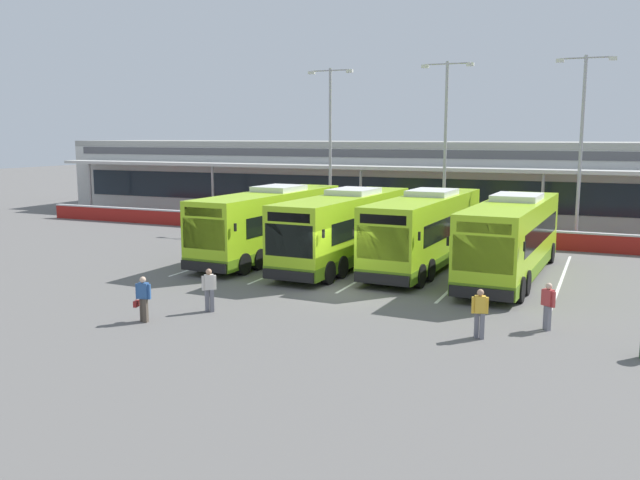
# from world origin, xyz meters

# --- Properties ---
(ground_plane) EXTENTS (200.00, 200.00, 0.00)m
(ground_plane) POSITION_xyz_m (0.00, 0.00, 0.00)
(ground_plane) COLOR #605E5B
(terminal_building) EXTENTS (70.00, 13.00, 6.00)m
(terminal_building) POSITION_xyz_m (-0.00, 26.91, 3.01)
(terminal_building) COLOR silver
(terminal_building) RESTS_ON ground
(red_barrier_wall) EXTENTS (60.00, 0.40, 1.10)m
(red_barrier_wall) POSITION_xyz_m (0.00, 14.50, 0.56)
(red_barrier_wall) COLOR maroon
(red_barrier_wall) RESTS_ON ground
(coach_bus_leftmost) EXTENTS (3.30, 12.24, 3.78)m
(coach_bus_leftmost) POSITION_xyz_m (-6.39, 5.86, 1.79)
(coach_bus_leftmost) COLOR #9ED11E
(coach_bus_leftmost) RESTS_ON ground
(coach_bus_left_centre) EXTENTS (3.30, 12.24, 3.78)m
(coach_bus_left_centre) POSITION_xyz_m (-1.98, 5.65, 1.79)
(coach_bus_left_centre) COLOR #9ED11E
(coach_bus_left_centre) RESTS_ON ground
(coach_bus_centre) EXTENTS (3.30, 12.24, 3.78)m
(coach_bus_centre) POSITION_xyz_m (1.90, 6.59, 1.79)
(coach_bus_centre) COLOR #9ED11E
(coach_bus_centre) RESTS_ON ground
(coach_bus_right_centre) EXTENTS (3.30, 12.24, 3.78)m
(coach_bus_right_centre) POSITION_xyz_m (6.18, 5.65, 1.79)
(coach_bus_right_centre) COLOR #9ED11E
(coach_bus_right_centre) RESTS_ON ground
(bay_stripe_far_west) EXTENTS (0.14, 13.00, 0.01)m
(bay_stripe_far_west) POSITION_xyz_m (-8.40, 6.00, 0.00)
(bay_stripe_far_west) COLOR silver
(bay_stripe_far_west) RESTS_ON ground
(bay_stripe_west) EXTENTS (0.14, 13.00, 0.01)m
(bay_stripe_west) POSITION_xyz_m (-4.20, 6.00, 0.00)
(bay_stripe_west) COLOR silver
(bay_stripe_west) RESTS_ON ground
(bay_stripe_mid_west) EXTENTS (0.14, 13.00, 0.01)m
(bay_stripe_mid_west) POSITION_xyz_m (0.00, 6.00, 0.00)
(bay_stripe_mid_west) COLOR silver
(bay_stripe_mid_west) RESTS_ON ground
(bay_stripe_centre) EXTENTS (0.14, 13.00, 0.01)m
(bay_stripe_centre) POSITION_xyz_m (4.20, 6.00, 0.00)
(bay_stripe_centre) COLOR silver
(bay_stripe_centre) RESTS_ON ground
(bay_stripe_mid_east) EXTENTS (0.14, 13.00, 0.01)m
(bay_stripe_mid_east) POSITION_xyz_m (8.40, 6.00, 0.00)
(bay_stripe_mid_east) COLOR silver
(bay_stripe_mid_east) RESTS_ON ground
(pedestrian_with_handbag) EXTENTS (0.65, 0.34, 1.62)m
(pedestrian_with_handbag) POSITION_xyz_m (-4.59, -7.14, 0.86)
(pedestrian_with_handbag) COLOR #4C4238
(pedestrian_with_handbag) RESTS_ON ground
(pedestrian_in_dark_coat) EXTENTS (0.49, 0.42, 1.62)m
(pedestrian_in_dark_coat) POSITION_xyz_m (8.51, -2.52, 0.87)
(pedestrian_in_dark_coat) COLOR slate
(pedestrian_in_dark_coat) RESTS_ON ground
(pedestrian_child) EXTENTS (0.54, 0.31, 1.62)m
(pedestrian_child) POSITION_xyz_m (6.58, -4.37, 0.87)
(pedestrian_child) COLOR slate
(pedestrian_child) RESTS_ON ground
(pedestrian_near_bin) EXTENTS (0.47, 0.42, 1.62)m
(pedestrian_near_bin) POSITION_xyz_m (-3.22, -5.04, 0.87)
(pedestrian_near_bin) COLOR slate
(pedestrian_near_bin) RESTS_ON ground
(lamp_post_west) EXTENTS (3.24, 0.28, 11.00)m
(lamp_post_west) POSITION_xyz_m (-7.79, 17.44, 6.29)
(lamp_post_west) COLOR #9E9EA3
(lamp_post_west) RESTS_ON ground
(lamp_post_centre) EXTENTS (3.24, 0.28, 11.00)m
(lamp_post_centre) POSITION_xyz_m (0.50, 16.35, 6.29)
(lamp_post_centre) COLOR #9E9EA3
(lamp_post_centre) RESTS_ON ground
(lamp_post_east) EXTENTS (3.24, 0.28, 11.00)m
(lamp_post_east) POSITION_xyz_m (8.45, 16.30, 6.29)
(lamp_post_east) COLOR #9E9EA3
(lamp_post_east) RESTS_ON ground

